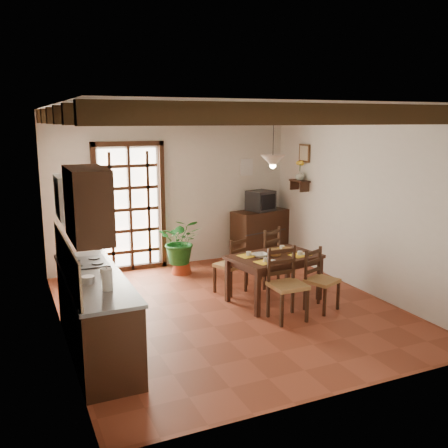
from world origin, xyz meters
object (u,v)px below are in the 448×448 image
chair_far_right (263,267)px  crt_tv (261,201)px  chair_far_left (231,275)px  pendant_lamp (273,160)px  potted_plant (181,242)px  chair_near_right (321,291)px  chair_near_left (287,298)px  sideboard (260,234)px  kitchen_counter (95,313)px  dining_table (274,261)px

chair_far_right → crt_tv: size_ratio=1.77×
chair_far_left → pendant_lamp: 1.91m
chair_far_right → potted_plant: 1.54m
chair_near_right → chair_near_left: bearing=168.5°
sideboard → crt_tv: crt_tv is taller
chair_near_left → potted_plant: bearing=103.7°
sideboard → pendant_lamp: pendant_lamp is taller
kitchen_counter → chair_far_left: (2.27, 1.22, -0.19)m
chair_far_left → potted_plant: 1.33m
dining_table → chair_far_left: bearing=115.8°
chair_near_right → sideboard: (0.50, 2.77, 0.19)m
kitchen_counter → potted_plant: 3.11m
kitchen_counter → chair_far_right: bearing=24.7°
dining_table → sideboard: 2.38m
chair_near_left → kitchen_counter: bearing=178.7°
kitchen_counter → sideboard: size_ratio=2.05×
potted_plant → chair_near_right: bearing=-62.9°
dining_table → chair_far_left: (-0.43, 0.59, -0.33)m
sideboard → potted_plant: size_ratio=0.52×
sideboard → pendant_lamp: size_ratio=1.30×
kitchen_counter → dining_table: (2.70, 0.64, 0.13)m
potted_plant → kitchen_counter: bearing=-127.5°
chair_far_right → dining_table: bearing=48.8°
chair_near_left → chair_near_right: bearing=10.2°
sideboard → potted_plant: 1.78m
crt_tv → pendant_lamp: size_ratio=0.64×
kitchen_counter → chair_far_left: kitchen_counter is taller
chair_far_left → chair_far_right: bearing=166.3°
chair_near_right → chair_far_right: (-0.23, 1.29, 0.03)m
chair_near_right → sideboard: bearing=58.1°
chair_far_left → sideboard: (1.36, 1.60, 0.19)m
chair_far_left → chair_far_right: size_ratio=0.92×
dining_table → chair_near_right: size_ratio=1.62×
chair_far_right → crt_tv: (0.73, 1.48, 0.82)m
chair_near_left → chair_far_right: bearing=74.2°
dining_table → pendant_lamp: pendant_lamp is taller
chair_near_right → kitchen_counter: bearing=159.3°
chair_far_right → chair_near_left: bearing=49.0°
kitchen_counter → dining_table: kitchen_counter is taller
chair_near_left → chair_near_right: (0.62, 0.11, -0.03)m
chair_far_right → crt_tv: 1.84m
kitchen_counter → dining_table: size_ratio=1.60×
chair_near_left → chair_far_right: chair_near_left is taller
kitchen_counter → chair_near_right: 3.14m
chair_near_left → dining_table: bearing=74.4°
chair_near_left → chair_far_right: size_ratio=1.01×
chair_near_right → crt_tv: size_ratio=1.59×
chair_far_right → crt_tv: crt_tv is taller
chair_far_right → potted_plant: size_ratio=0.46×
chair_near_right → chair_far_left: bearing=104.5°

